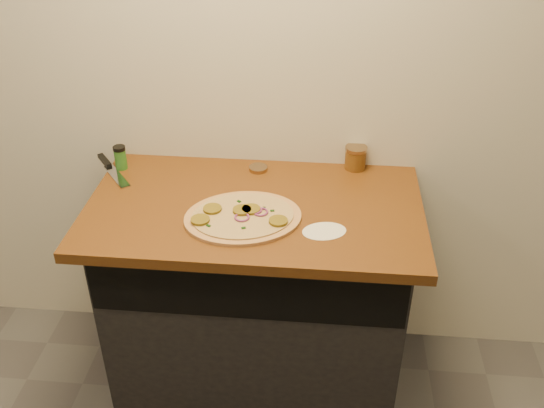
# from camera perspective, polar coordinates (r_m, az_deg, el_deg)

# --- Properties ---
(room_shell) EXTENTS (4.02, 3.52, 2.71)m
(room_shell) POSITION_cam_1_polar(r_m,az_deg,el_deg) (0.58, -19.98, -9.05)
(room_shell) COLOR beige
(room_shell) RESTS_ON ground
(cabinet) EXTENTS (1.10, 0.60, 0.86)m
(cabinet) POSITION_cam_1_polar(r_m,az_deg,el_deg) (2.47, -1.42, -8.85)
(cabinet) COLOR black
(cabinet) RESTS_ON ground
(countertop) EXTENTS (1.20, 0.70, 0.04)m
(countertop) POSITION_cam_1_polar(r_m,az_deg,el_deg) (2.17, -1.67, -0.45)
(countertop) COLOR brown
(countertop) RESTS_ON cabinet
(pizza) EXTENTS (0.49, 0.49, 0.03)m
(pizza) POSITION_cam_1_polar(r_m,az_deg,el_deg) (2.08, -2.77, -1.20)
(pizza) COLOR tan
(pizza) RESTS_ON countertop
(chefs_knife) EXTENTS (0.20, 0.25, 0.02)m
(chefs_knife) POSITION_cam_1_polar(r_m,az_deg,el_deg) (2.46, -14.98, 3.31)
(chefs_knife) COLOR #B7BAC1
(chefs_knife) RESTS_ON countertop
(mason_jar_lid) EXTENTS (0.10, 0.10, 0.02)m
(mason_jar_lid) POSITION_cam_1_polar(r_m,az_deg,el_deg) (2.37, -1.30, 3.37)
(mason_jar_lid) COLOR #927755
(mason_jar_lid) RESTS_ON countertop
(salsa_jar) EXTENTS (0.09, 0.09, 0.09)m
(salsa_jar) POSITION_cam_1_polar(r_m,az_deg,el_deg) (2.39, 7.87, 4.37)
(salsa_jar) COLOR #9B160F
(salsa_jar) RESTS_ON countertop
(spice_shaker) EXTENTS (0.05, 0.05, 0.10)m
(spice_shaker) POSITION_cam_1_polar(r_m,az_deg,el_deg) (2.44, -14.08, 4.27)
(spice_shaker) COLOR #296720
(spice_shaker) RESTS_ON countertop
(flour_spill) EXTENTS (0.19, 0.19, 0.00)m
(flour_spill) POSITION_cam_1_polar(r_m,az_deg,el_deg) (2.03, 4.94, -2.56)
(flour_spill) COLOR silver
(flour_spill) RESTS_ON countertop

